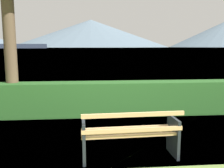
% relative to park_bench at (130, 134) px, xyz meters
% --- Properties ---
extents(ground_plane, '(1400.00, 1400.00, 0.00)m').
position_rel_park_bench_xyz_m(ground_plane, '(-0.00, 0.06, -0.42)').
color(ground_plane, olive).
extents(water_surface, '(620.00, 620.00, 0.00)m').
position_rel_park_bench_xyz_m(water_surface, '(-0.00, 309.65, -0.42)').
color(water_surface, '#7A99A8').
rests_on(water_surface, ground_plane).
extents(park_bench, '(1.65, 0.64, 0.87)m').
position_rel_park_bench_xyz_m(park_bench, '(0.00, 0.00, 0.00)').
color(park_bench, tan).
rests_on(park_bench, ground_plane).
extents(hedge_row, '(13.00, 0.62, 0.92)m').
position_rel_park_bench_xyz_m(hedge_row, '(-0.00, 2.72, 0.03)').
color(hedge_row, '#285B23').
rests_on(hedge_row, ground_plane).
extents(distant_hills, '(895.93, 346.85, 61.78)m').
position_rel_park_bench_xyz_m(distant_hills, '(2.50, 563.65, 28.86)').
color(distant_hills, slate).
rests_on(distant_hills, ground_plane).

